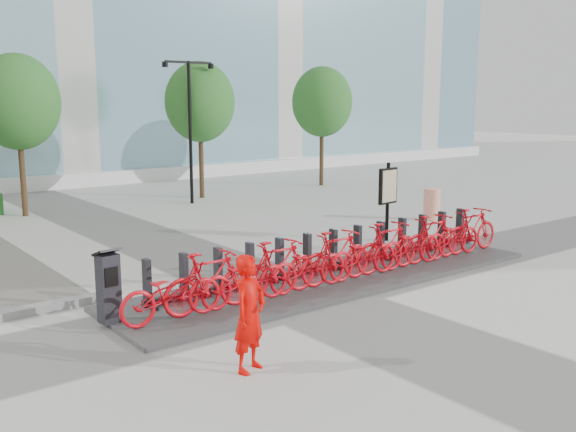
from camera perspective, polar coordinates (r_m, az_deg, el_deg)
ground at (r=12.20m, az=0.62°, el=-7.05°), size 120.00×120.00×0.00m
tree_1 at (r=21.89m, az=-22.92°, el=9.31°), size 2.60×2.60×5.10m
tree_2 at (r=24.42m, az=-7.84°, el=10.00°), size 2.60×2.60×5.10m
tree_3 at (r=27.92m, az=3.04°, el=10.08°), size 2.60×2.60×5.10m
streetlamp at (r=23.06m, az=-8.73°, el=8.84°), size 2.00×0.20×5.00m
dock_pad at (r=13.21m, az=4.24°, el=-5.54°), size 9.60×2.40×0.08m
dock_rail_posts at (r=13.71m, az=4.24°, el=-2.96°), size 8.74×0.50×0.85m
bike_0 at (r=10.64m, az=-10.32°, el=-6.66°), size 1.82×0.63×0.96m
bike_1 at (r=10.96m, az=-6.97°, el=-5.79°), size 1.76×0.50×1.06m
bike_2 at (r=11.34m, az=-3.84°, el=-5.46°), size 1.82×0.63×0.96m
bike_3 at (r=11.73m, az=-0.91°, el=-4.65°), size 1.76×0.50×1.06m
bike_4 at (r=12.18m, az=1.80°, el=-4.35°), size 1.82×0.63×0.96m
bike_5 at (r=12.62m, az=4.33°, el=-3.61°), size 1.76×0.50×1.06m
bike_6 at (r=13.12m, az=6.66°, el=-3.36°), size 1.82×0.63×0.96m
bike_7 at (r=13.61m, az=8.84°, el=-2.70°), size 1.76×0.50×1.06m
bike_8 at (r=14.14m, az=10.84°, el=-2.49°), size 1.82×0.63×0.96m
bike_9 at (r=14.67m, az=12.71°, el=-1.90°), size 1.76×0.50×1.06m
bike_10 at (r=15.23m, az=14.43°, el=-1.73°), size 1.82×0.63×0.96m
bike_11 at (r=15.79m, az=16.04°, el=-1.20°), size 1.76×0.50×1.06m
kiosk at (r=10.75m, az=-15.66°, el=-6.06°), size 0.41×0.36×1.24m
worker_red at (r=8.70m, az=-3.43°, el=-8.64°), size 0.69×0.58×1.61m
construction_barrel at (r=20.27m, az=12.65°, el=1.03°), size 0.52×0.52×0.97m
map_sign at (r=16.85m, az=8.88°, el=2.37°), size 0.68×0.19×2.06m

